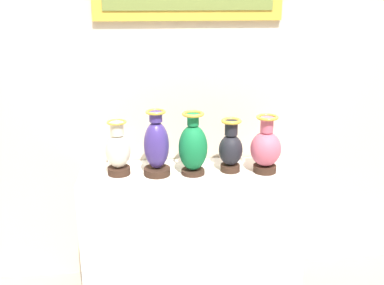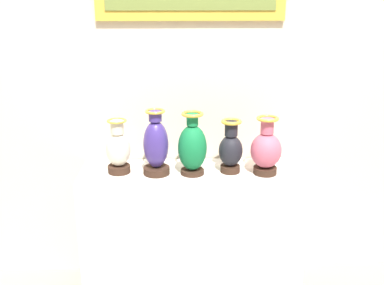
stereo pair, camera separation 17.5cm
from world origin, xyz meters
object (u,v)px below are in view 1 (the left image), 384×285
at_px(vase_onyx, 231,148).
at_px(vase_rose, 266,148).
at_px(vase_ivory, 118,151).
at_px(vase_indigo, 157,147).
at_px(vase_emerald, 193,147).

distance_m(vase_onyx, vase_rose, 0.21).
distance_m(vase_ivory, vase_onyx, 0.68).
relative_size(vase_ivory, vase_indigo, 0.84).
height_order(vase_emerald, vase_onyx, vase_emerald).
bearing_deg(vase_indigo, vase_onyx, 1.85).
bearing_deg(vase_indigo, vase_rose, -1.90).
height_order(vase_ivory, vase_emerald, vase_emerald).
bearing_deg(vase_ivory, vase_rose, -3.46).
xyz_separation_m(vase_ivory, vase_rose, (0.88, -0.05, 0.01)).
distance_m(vase_ivory, vase_rose, 0.89).
height_order(vase_emerald, vase_rose, vase_emerald).
bearing_deg(vase_indigo, vase_emerald, -2.11).
relative_size(vase_indigo, vase_onyx, 1.21).
xyz_separation_m(vase_ivory, vase_onyx, (0.68, -0.02, 0.00)).
relative_size(vase_ivory, vase_emerald, 0.87).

